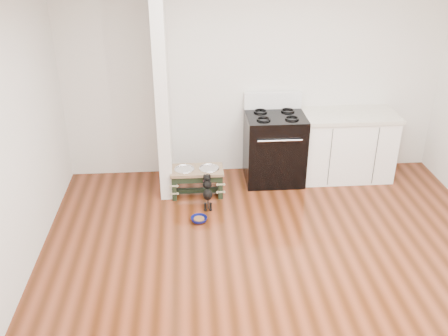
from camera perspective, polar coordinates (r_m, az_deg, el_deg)
ground at (r=5.03m, az=6.79°, el=-12.89°), size 5.00×5.00×0.00m
room_shell at (r=4.20m, az=7.97°, el=4.42°), size 5.00×5.00×5.00m
partition_wall at (r=6.18m, az=-7.06°, el=9.17°), size 0.15×0.80×2.70m
oven_range at (r=6.64m, az=5.77°, el=2.43°), size 0.76×0.69×1.14m
cabinet_run at (r=6.90m, az=13.79°, el=2.50°), size 1.24×0.64×0.91m
dog_feeder at (r=6.32m, az=-3.11°, el=-0.98°), size 0.66×0.35×0.38m
puppy at (r=6.07m, az=-1.91°, el=-2.59°), size 0.12×0.34×0.40m
floor_bowl at (r=5.87m, az=-2.87°, el=-5.90°), size 0.22×0.22×0.06m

